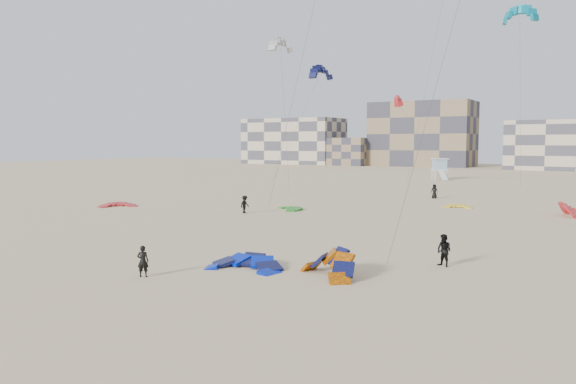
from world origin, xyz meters
The scene contains 19 objects.
ground centered at (0.00, 0.00, 0.00)m, with size 320.00×320.00×0.00m, color tan.
kite_ground_blue centered at (3.12, 1.97, 0.00)m, with size 4.13×4.19×1.20m, color #010DDC, non-canonical shape.
kite_ground_orange centered at (7.74, 2.85, 0.00)m, with size 3.50×2.90×2.12m, color orange, non-canonical shape.
kite_ground_red centered at (-25.27, 18.72, 0.00)m, with size 3.55×3.74×0.68m, color red, non-canonical shape.
kite_ground_green centered at (-8.31, 25.72, 0.00)m, with size 3.03×3.21×0.42m, color green, non-canonical shape.
kite_ground_red_far centered at (16.15, 34.89, 0.00)m, with size 3.56×3.06×2.08m, color red, non-canonical shape.
kite_ground_yellow centered at (5.49, 36.15, 0.00)m, with size 2.62×2.73×0.58m, color yellow, non-canonical shape.
kitesurfer_main centered at (-0.17, -2.11, 0.80)m, with size 0.58×0.38×1.59m, color black.
kitesurfer_b centered at (12.06, 8.05, 0.89)m, with size 0.86×0.67×1.77m, color black.
kitesurfer_c centered at (-10.65, 21.16, 0.84)m, with size 1.09×0.63×1.68m, color black.
kitesurfer_e centered at (0.59, 44.43, 0.86)m, with size 0.84×0.55×1.71m, color black.
kite_fly_grey centered at (-18.09, 39.52, 18.84)m, with size 9.11×11.43×19.18m.
kite_fly_navy centered at (-18.36, 50.87, 16.61)m, with size 5.96×10.25×17.14m.
kite_fly_teal_b centered at (6.82, 60.95, 23.84)m, with size 4.92×8.28×24.40m.
kite_fly_red centered at (-9.57, 59.10, 12.72)m, with size 9.32×4.15×12.86m.
lifeguard_tower_far centered at (-8.90, 79.01, 1.90)m, with size 3.72×5.75×3.83m.
condo_west_a centered at (-70.00, 130.00, 7.00)m, with size 30.00×15.00×14.00m, color #C8AF93.
condo_west_b centered at (-30.00, 134.00, 9.00)m, with size 28.00×14.00×18.00m, color #846E50.
condo_fill_left centered at (-50.00, 128.00, 4.00)m, with size 12.00×10.00×8.00m, color #846E50.
Camera 1 is at (20.41, -21.94, 6.74)m, focal length 35.00 mm.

